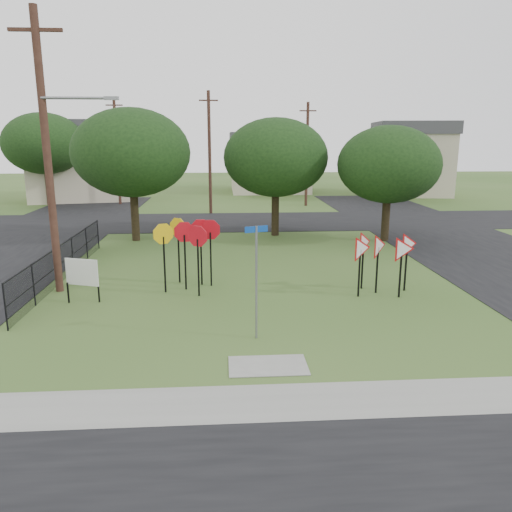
{
  "coord_description": "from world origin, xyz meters",
  "views": [
    {
      "loc": [
        -1.09,
        -14.04,
        5.66
      ],
      "look_at": [
        0.06,
        3.0,
        1.6
      ],
      "focal_mm": 35.0,
      "sensor_mm": 36.0,
      "label": 1
    }
  ],
  "objects": [
    {
      "name": "far_pole_a",
      "position": [
        -2.0,
        24.0,
        4.6
      ],
      "size": [
        1.4,
        0.24,
        9.0
      ],
      "color": "#482B21",
      "rests_on": "ground"
    },
    {
      "name": "planting_strip",
      "position": [
        0.0,
        -5.4,
        0.01
      ],
      "size": [
        30.0,
        0.8,
        0.02
      ],
      "primitive_type": "cube",
      "color": "#345520",
      "rests_on": "ground"
    },
    {
      "name": "sidewalk",
      "position": [
        0.0,
        -4.2,
        0.01
      ],
      "size": [
        30.0,
        1.6,
        0.02
      ],
      "primitive_type": "cube",
      "color": "gray",
      "rests_on": "ground"
    },
    {
      "name": "far_pole_b",
      "position": [
        6.0,
        28.0,
        4.35
      ],
      "size": [
        1.4,
        0.24,
        8.5
      ],
      "color": "#482B21",
      "rests_on": "ground"
    },
    {
      "name": "street_right",
      "position": [
        12.0,
        10.0,
        0.01
      ],
      "size": [
        8.0,
        50.0,
        0.02
      ],
      "primitive_type": "cube",
      "color": "black",
      "rests_on": "ground"
    },
    {
      "name": "tree_far_right",
      "position": [
        14.0,
        32.0,
        4.54
      ],
      "size": [
        6.0,
        6.0,
        6.8
      ],
      "color": "#2D2313",
      "rests_on": "ground"
    },
    {
      "name": "ground",
      "position": [
        0.0,
        0.0,
        0.0
      ],
      "size": [
        140.0,
        140.0,
        0.0
      ],
      "primitive_type": "plane",
      "color": "#345520"
    },
    {
      "name": "street_far",
      "position": [
        0.0,
        20.0,
        0.01
      ],
      "size": [
        60.0,
        8.0,
        0.02
      ],
      "primitive_type": "cube",
      "color": "black",
      "rests_on": "ground"
    },
    {
      "name": "info_board",
      "position": [
        -6.02,
        3.05,
        1.05
      ],
      "size": [
        1.21,
        0.45,
        1.58
      ],
      "color": "black",
      "rests_on": "ground"
    },
    {
      "name": "stop_sign_cluster",
      "position": [
        -2.37,
        4.53,
        1.94
      ],
      "size": [
        2.47,
        2.23,
        2.63
      ],
      "color": "black",
      "rests_on": "ground"
    },
    {
      "name": "curb_pad",
      "position": [
        0.0,
        -2.4,
        0.01
      ],
      "size": [
        2.0,
        1.2,
        0.02
      ],
      "primitive_type": "cube",
      "color": "gray",
      "rests_on": "ground"
    },
    {
      "name": "yield_sign_cluster",
      "position": [
        4.72,
        3.43,
        1.69
      ],
      "size": [
        2.81,
        1.67,
        2.29
      ],
      "color": "black",
      "rests_on": "ground"
    },
    {
      "name": "far_pole_c",
      "position": [
        -10.0,
        30.0,
        4.6
      ],
      "size": [
        1.4,
        0.24,
        9.0
      ],
      "color": "#482B21",
      "rests_on": "ground"
    },
    {
      "name": "house_right",
      "position": [
        18.0,
        36.0,
        3.65
      ],
      "size": [
        8.3,
        8.3,
        7.2
      ],
      "color": "beige",
      "rests_on": "ground"
    },
    {
      "name": "street_name_sign",
      "position": [
        -0.17,
        -0.55,
        1.87
      ],
      "size": [
        0.65,
        0.24,
        3.29
      ],
      "color": "gray",
      "rests_on": "ground"
    },
    {
      "name": "tree_near_right",
      "position": [
        8.0,
        13.0,
        4.22
      ],
      "size": [
        5.6,
        5.6,
        6.33
      ],
      "color": "#2D2313",
      "rests_on": "ground"
    },
    {
      "name": "tree_far_left",
      "position": [
        -16.0,
        30.0,
        5.17
      ],
      "size": [
        6.8,
        6.8,
        7.73
      ],
      "color": "#2D2313",
      "rests_on": "ground"
    },
    {
      "name": "tree_near_left",
      "position": [
        -6.0,
        14.0,
        4.86
      ],
      "size": [
        6.4,
        6.4,
        7.27
      ],
      "color": "#2D2313",
      "rests_on": "ground"
    },
    {
      "name": "house_left",
      "position": [
        -14.0,
        34.0,
        3.65
      ],
      "size": [
        10.58,
        8.88,
        7.2
      ],
      "color": "beige",
      "rests_on": "ground"
    },
    {
      "name": "utility_pole_main",
      "position": [
        -7.24,
        4.5,
        5.21
      ],
      "size": [
        3.55,
        0.33,
        10.0
      ],
      "color": "#482B21",
      "rests_on": "ground"
    },
    {
      "name": "house_mid",
      "position": [
        4.0,
        40.0,
        3.15
      ],
      "size": [
        8.4,
        8.4,
        6.2
      ],
      "color": "beige",
      "rests_on": "ground"
    },
    {
      "name": "tree_near_mid",
      "position": [
        2.0,
        15.0,
        4.54
      ],
      "size": [
        6.0,
        6.0,
        6.8
      ],
      "color": "#2D2313",
      "rests_on": "ground"
    },
    {
      "name": "fence_run",
      "position": [
        -7.6,
        6.25,
        0.78
      ],
      "size": [
        0.05,
        11.55,
        1.5
      ],
      "color": "black",
      "rests_on": "ground"
    }
  ]
}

